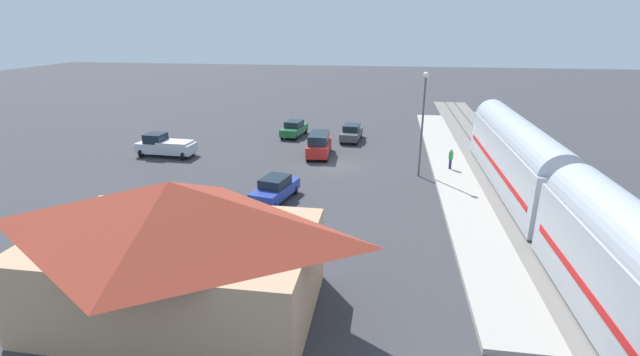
{
  "coord_description": "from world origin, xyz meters",
  "views": [
    {
      "loc": [
        -4.42,
        37.32,
        11.79
      ],
      "look_at": [
        0.3,
        6.63,
        1.0
      ],
      "focal_mm": 24.85,
      "sensor_mm": 36.0,
      "label": 1
    }
  ],
  "objects_px": {
    "station_building": "(176,246)",
    "light_pole_near_platform": "(423,113)",
    "sedan_green": "(294,128)",
    "pedestrian_on_platform": "(451,158)",
    "pickup_silver": "(165,146)",
    "sedan_blue": "(275,189)",
    "sedan_charcoal": "(351,133)",
    "suv_red": "(319,144)"
  },
  "relations": [
    {
      "from": "station_building",
      "to": "light_pole_near_platform",
      "type": "relative_size",
      "value": 1.45
    },
    {
      "from": "station_building",
      "to": "sedan_green",
      "type": "xyz_separation_m",
      "value": [
        1.73,
        -31.85,
        -2.21
      ]
    },
    {
      "from": "pedestrian_on_platform",
      "to": "pickup_silver",
      "type": "bearing_deg",
      "value": -1.9
    },
    {
      "from": "sedan_blue",
      "to": "pickup_silver",
      "type": "bearing_deg",
      "value": -35.6
    },
    {
      "from": "station_building",
      "to": "sedan_charcoal",
      "type": "bearing_deg",
      "value": -98.71
    },
    {
      "from": "pickup_silver",
      "to": "sedan_charcoal",
      "type": "bearing_deg",
      "value": -152.89
    },
    {
      "from": "light_pole_near_platform",
      "to": "suv_red",
      "type": "bearing_deg",
      "value": -26.98
    },
    {
      "from": "pickup_silver",
      "to": "suv_red",
      "type": "xyz_separation_m",
      "value": [
        -14.3,
        -2.25,
        0.12
      ]
    },
    {
      "from": "pedestrian_on_platform",
      "to": "sedan_blue",
      "type": "distance_m",
      "value": 15.47
    },
    {
      "from": "station_building",
      "to": "sedan_green",
      "type": "height_order",
      "value": "station_building"
    },
    {
      "from": "sedan_blue",
      "to": "sedan_charcoal",
      "type": "height_order",
      "value": "same"
    },
    {
      "from": "light_pole_near_platform",
      "to": "pickup_silver",
      "type": "bearing_deg",
      "value": -5.7
    },
    {
      "from": "sedan_blue",
      "to": "light_pole_near_platform",
      "type": "height_order",
      "value": "light_pole_near_platform"
    },
    {
      "from": "pedestrian_on_platform",
      "to": "pickup_silver",
      "type": "xyz_separation_m",
      "value": [
        25.94,
        -0.86,
        -0.25
      ]
    },
    {
      "from": "sedan_green",
      "to": "sedan_charcoal",
      "type": "distance_m",
      "value": 6.54
    },
    {
      "from": "station_building",
      "to": "sedan_blue",
      "type": "bearing_deg",
      "value": -93.92
    },
    {
      "from": "pickup_silver",
      "to": "light_pole_near_platform",
      "type": "height_order",
      "value": "light_pole_near_platform"
    },
    {
      "from": "pickup_silver",
      "to": "sedan_charcoal",
      "type": "distance_m",
      "value": 18.9
    },
    {
      "from": "sedan_charcoal",
      "to": "sedan_green",
      "type": "bearing_deg",
      "value": -8.61
    },
    {
      "from": "sedan_green",
      "to": "pickup_silver",
      "type": "bearing_deg",
      "value": 42.79
    },
    {
      "from": "station_building",
      "to": "pedestrian_on_platform",
      "type": "xyz_separation_m",
      "value": [
        -13.85,
        -21.4,
        -1.81
      ]
    },
    {
      "from": "station_building",
      "to": "suv_red",
      "type": "height_order",
      "value": "station_building"
    },
    {
      "from": "suv_red",
      "to": "light_pole_near_platform",
      "type": "xyz_separation_m",
      "value": [
        -8.99,
        4.58,
        4.07
      ]
    },
    {
      "from": "station_building",
      "to": "sedan_blue",
      "type": "height_order",
      "value": "station_building"
    },
    {
      "from": "pedestrian_on_platform",
      "to": "sedan_charcoal",
      "type": "height_order",
      "value": "pedestrian_on_platform"
    },
    {
      "from": "station_building",
      "to": "sedan_charcoal",
      "type": "height_order",
      "value": "station_building"
    },
    {
      "from": "pickup_silver",
      "to": "sedan_green",
      "type": "distance_m",
      "value": 14.12
    },
    {
      "from": "sedan_blue",
      "to": "light_pole_near_platform",
      "type": "bearing_deg",
      "value": -145.95
    },
    {
      "from": "sedan_blue",
      "to": "sedan_charcoal",
      "type": "distance_m",
      "value": 18.31
    },
    {
      "from": "sedan_green",
      "to": "sedan_charcoal",
      "type": "height_order",
      "value": "same"
    },
    {
      "from": "pickup_silver",
      "to": "suv_red",
      "type": "distance_m",
      "value": 14.48
    },
    {
      "from": "station_building",
      "to": "pickup_silver",
      "type": "xyz_separation_m",
      "value": [
        12.09,
        -22.26,
        -2.07
      ]
    },
    {
      "from": "station_building",
      "to": "sedan_blue",
      "type": "distance_m",
      "value": 13.18
    },
    {
      "from": "pickup_silver",
      "to": "sedan_green",
      "type": "relative_size",
      "value": 1.17
    },
    {
      "from": "pedestrian_on_platform",
      "to": "sedan_green",
      "type": "bearing_deg",
      "value": -33.86
    },
    {
      "from": "station_building",
      "to": "pickup_silver",
      "type": "height_order",
      "value": "station_building"
    },
    {
      "from": "pedestrian_on_platform",
      "to": "sedan_green",
      "type": "distance_m",
      "value": 18.76
    },
    {
      "from": "sedan_green",
      "to": "light_pole_near_platform",
      "type": "xyz_separation_m",
      "value": [
        -12.93,
        11.92,
        4.34
      ]
    },
    {
      "from": "sedan_green",
      "to": "suv_red",
      "type": "xyz_separation_m",
      "value": [
        -3.94,
        7.34,
        0.27
      ]
    },
    {
      "from": "pedestrian_on_platform",
      "to": "suv_red",
      "type": "relative_size",
      "value": 0.34
    },
    {
      "from": "pedestrian_on_platform",
      "to": "pickup_silver",
      "type": "distance_m",
      "value": 25.96
    },
    {
      "from": "pickup_silver",
      "to": "sedan_charcoal",
      "type": "height_order",
      "value": "pickup_silver"
    }
  ]
}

